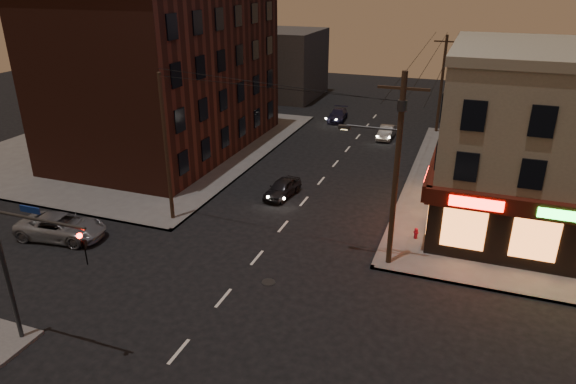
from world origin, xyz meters
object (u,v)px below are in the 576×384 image
at_px(suv_cross, 61,227).
at_px(sedan_mid, 386,132).
at_px(sedan_near, 282,188).
at_px(fire_hydrant, 416,233).
at_px(sedan_far, 338,115).

bearing_deg(suv_cross, sedan_mid, -35.81).
bearing_deg(sedan_near, fire_hydrant, -12.26).
bearing_deg(sedan_far, sedan_mid, -42.55).
height_order(suv_cross, fire_hydrant, suv_cross).
xyz_separation_m(suv_cross, sedan_mid, (14.12, 26.16, -0.13)).
height_order(sedan_mid, sedan_far, sedan_far).
bearing_deg(sedan_near, sedan_far, 101.67).
height_order(sedan_mid, fire_hydrant, sedan_mid).
relative_size(sedan_near, sedan_far, 0.88).
relative_size(suv_cross, sedan_far, 1.25).
distance_m(suv_cross, sedan_far, 31.80).
xyz_separation_m(sedan_near, sedan_far, (-1.66, 20.64, -0.02)).
bearing_deg(sedan_mid, suv_cross, -117.96).
bearing_deg(sedan_mid, sedan_far, 142.75).
height_order(sedan_near, fire_hydrant, sedan_near).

